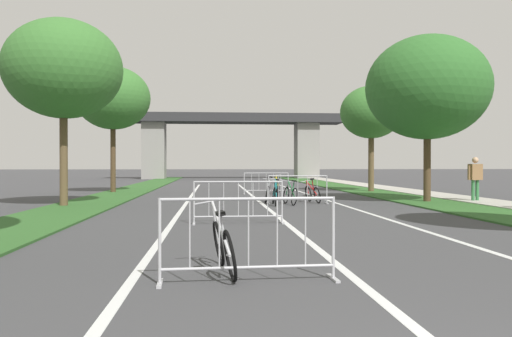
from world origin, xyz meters
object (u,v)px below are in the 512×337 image
object	(u,v)px
crowd_barrier_second	(238,203)
crowd_barrier_nearest	(248,240)
tree_left_oak_mid	(63,69)
bicycle_teal_2	(275,195)
bicycle_white_3	(268,193)
tree_right_maple_mid	(371,113)
bicycle_yellow_1	(277,186)
tree_right_oak_near	(427,88)
bicycle_green_5	(290,195)
tree_left_pine_near	(113,98)
bicycle_silver_4	(223,246)
crowd_barrier_third	(298,190)
crowd_barrier_fourth	(266,183)
pedestrian_strolling	(475,175)
bicycle_red_0	(312,193)

from	to	relation	value
crowd_barrier_second	crowd_barrier_nearest	bearing A→B (deg)	-91.61
tree_left_oak_mid	bicycle_teal_2	distance (m)	8.51
crowd_barrier_second	bicycle_white_3	size ratio (longest dim) A/B	1.36
tree_right_maple_mid	bicycle_yellow_1	bearing A→B (deg)	-170.06
tree_left_oak_mid	crowd_barrier_nearest	xyz separation A→B (m)	(5.55, -11.75, -4.19)
tree_right_maple_mid	crowd_barrier_nearest	size ratio (longest dim) A/B	2.49
tree_right_oak_near	bicycle_green_5	distance (m)	6.74
tree_right_oak_near	crowd_barrier_nearest	xyz separation A→B (m)	(-7.71, -12.68, -3.87)
bicycle_yellow_1	bicycle_teal_2	bearing A→B (deg)	-83.67
tree_left_pine_near	crowd_barrier_nearest	bearing A→B (deg)	-74.79
bicycle_white_3	bicycle_silver_4	world-z (taller)	bicycle_white_3
tree_right_maple_mid	bicycle_green_5	xyz separation A→B (m)	(-5.48, -7.99, -3.81)
crowd_barrier_third	bicycle_white_3	distance (m)	1.22
tree_left_oak_mid	bicycle_white_3	xyz separation A→B (m)	(7.17, 1.30, -4.33)
crowd_barrier_second	bicycle_green_5	size ratio (longest dim) A/B	1.39
crowd_barrier_second	bicycle_teal_2	bearing A→B (deg)	74.26
crowd_barrier_third	bicycle_teal_2	xyz separation A→B (m)	(-0.91, -0.59, -0.16)
crowd_barrier_third	crowd_barrier_fourth	distance (m)	6.26
crowd_barrier_nearest	pedestrian_strolling	bearing A→B (deg)	52.71
tree_left_pine_near	bicycle_white_3	distance (m)	11.20
tree_left_oak_mid	crowd_barrier_nearest	bearing A→B (deg)	-64.70
crowd_barrier_third	pedestrian_strolling	size ratio (longest dim) A/B	1.29
crowd_barrier_nearest	crowd_barrier_second	xyz separation A→B (m)	(0.18, 6.23, 0.00)
bicycle_teal_2	bicycle_white_3	world-z (taller)	bicycle_white_3
tree_left_pine_near	bicycle_teal_2	distance (m)	12.09
tree_left_pine_near	bicycle_red_0	xyz separation A→B (m)	(8.88, -7.42, -4.47)
crowd_barrier_nearest	bicycle_teal_2	bearing A→B (deg)	81.54
tree_right_maple_mid	bicycle_red_0	bearing A→B (deg)	-122.46
bicycle_yellow_1	bicycle_white_3	size ratio (longest dim) A/B	1.01
bicycle_yellow_1	pedestrian_strolling	distance (m)	9.53
crowd_barrier_second	bicycle_silver_4	distance (m)	5.75
bicycle_teal_2	bicycle_red_0	bearing A→B (deg)	37.22
crowd_barrier_nearest	bicycle_red_0	bearing A→B (deg)	75.62
tree_left_pine_near	crowd_barrier_nearest	world-z (taller)	tree_left_pine_near
crowd_barrier_second	crowd_barrier_fourth	world-z (taller)	same
tree_right_maple_mid	bicycle_silver_4	distance (m)	21.51
pedestrian_strolling	tree_left_oak_mid	bearing A→B (deg)	173.49
crowd_barrier_third	bicycle_yellow_1	world-z (taller)	crowd_barrier_third
crowd_barrier_fourth	bicycle_white_3	size ratio (longest dim) A/B	1.36
tree_right_maple_mid	bicycle_white_3	distance (m)	10.10
bicycle_silver_4	tree_right_maple_mid	bearing A→B (deg)	60.13
bicycle_teal_2	pedestrian_strolling	size ratio (longest dim) A/B	0.96
tree_right_oak_near	bicycle_green_5	world-z (taller)	tree_right_oak_near
crowd_barrier_second	bicycle_teal_2	world-z (taller)	crowd_barrier_second
bicycle_silver_4	bicycle_green_5	distance (m)	11.85
crowd_barrier_third	tree_right_oak_near	bearing A→B (deg)	2.44
bicycle_teal_2	pedestrian_strolling	xyz separation A→B (m)	(7.77, 0.65, 0.70)
bicycle_white_3	tree_left_pine_near	bearing A→B (deg)	-36.74
bicycle_white_3	bicycle_green_5	world-z (taller)	bicycle_white_3
tree_right_oak_near	tree_left_pine_near	bearing A→B (deg)	149.77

